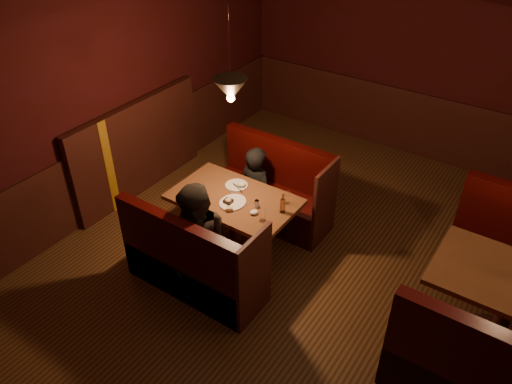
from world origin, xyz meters
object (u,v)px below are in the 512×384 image
Objects in this scene: diner_a at (257,173)px; diner_b at (199,227)px; main_bench_near at (192,267)px; second_table at (511,297)px; main_table at (235,210)px; main_bench_far at (274,195)px.

diner_a is 1.34m from diner_b.
main_bench_near is 0.50m from diner_b.
second_table is 3.04m from diner_a.
diner_b is at bearing 108.07° from diner_a.
main_table is at bearing 112.22° from diner_a.
main_bench_far is 2.92m from second_table.
diner_b reaches higher than main_bench_far.
main_table is at bearing 91.11° from main_bench_near.
diner_b reaches higher than main_bench_near.
second_table is 3.01m from diner_b.
second_table is at bearing -1.45° from diner_b.
main_bench_near is at bearing 105.94° from diner_a.
second_table is at bearing 6.45° from main_table.
second_table is (2.87, 1.13, 0.27)m from main_bench_near.
main_bench_near is 1.49m from diner_a.
diner_b is at bearing -88.55° from main_bench_far.
main_bench_near is at bearing -129.25° from diner_b.
second_table is 1.04× the size of diner_a.
diner_a is at bearing 102.48° from main_table.
main_table is at bearing 73.25° from diner_b.
main_bench_near is 1.11× the size of diner_a.
main_table is 0.73m from diner_b.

